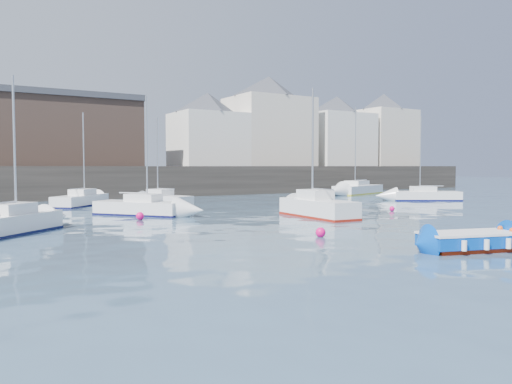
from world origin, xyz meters
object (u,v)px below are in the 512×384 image
sailboat_g (358,189)px  buoy_mid (392,211)px  blue_dinghy (470,240)px  sailboat_a (8,223)px  sailboat_f (162,200)px  sailboat_d (426,195)px  buoy_far (140,220)px  sailboat_h (81,200)px  sailboat_c (317,207)px  buoy_near (321,237)px  sailboat_b (140,207)px

sailboat_g → buoy_mid: sailboat_g is taller
blue_dinghy → sailboat_a: bearing=136.0°
buoy_mid → sailboat_f: bearing=135.6°
sailboat_f → blue_dinghy: bearing=-84.1°
sailboat_d → sailboat_g: bearing=80.7°
blue_dinghy → buoy_far: (-6.82, 16.15, -0.38)m
sailboat_g → buoy_far: bearing=-155.3°
buoy_far → sailboat_a: bearing=-157.1°
sailboat_a → sailboat_f: size_ratio=1.06×
sailboat_f → sailboat_h: 6.29m
sailboat_f → sailboat_g: 24.50m
sailboat_c → buoy_far: 10.29m
sailboat_a → buoy_near: sailboat_a is taller
buoy_mid → buoy_far: (-16.19, 3.49, 0.00)m
sailboat_a → buoy_near: size_ratio=16.48×
sailboat_d → buoy_far: size_ratio=16.28×
blue_dinghy → buoy_mid: (9.37, 12.66, -0.38)m
blue_dinghy → buoy_mid: bearing=53.5°
sailboat_a → buoy_far: sailboat_a is taller
buoy_far → buoy_mid: bearing=-12.2°
sailboat_b → sailboat_c: bearing=-37.6°
sailboat_h → buoy_far: (0.76, -11.85, -0.46)m
sailboat_g → buoy_near: sailboat_g is taller
sailboat_a → sailboat_c: sailboat_c is taller
blue_dinghy → sailboat_a: size_ratio=0.54×
sailboat_f → buoy_mid: sailboat_f is taller
buoy_near → buoy_far: (-4.44, 10.65, 0.00)m
sailboat_c → sailboat_d: sailboat_c is taller
sailboat_b → sailboat_f: 6.56m
sailboat_b → buoy_far: (-0.84, -2.59, -0.48)m
sailboat_f → buoy_near: (0.12, -18.79, -0.47)m
buoy_near → buoy_far: size_ratio=0.95×
sailboat_c → sailboat_g: sailboat_g is taller
blue_dinghy → buoy_near: blue_dinghy is taller
sailboat_h → sailboat_f: bearing=-36.1°
sailboat_f → buoy_mid: (11.87, -11.63, -0.47)m
sailboat_d → sailboat_f: 22.98m
blue_dinghy → sailboat_f: sailboat_f is taller
sailboat_h → sailboat_a: bearing=-112.6°
buoy_near → buoy_mid: (11.74, 7.17, 0.00)m
sailboat_d → sailboat_g: (1.74, 10.55, 0.08)m
sailboat_c → sailboat_g: 25.47m
blue_dinghy → sailboat_f: bearing=95.9°
sailboat_b → buoy_near: bearing=-74.8°
buoy_near → sailboat_h: bearing=103.0°
sailboat_a → sailboat_g: size_ratio=0.76×
sailboat_b → buoy_mid: bearing=-21.6°
blue_dinghy → sailboat_c: bearing=77.8°
sailboat_a → buoy_near: (11.35, -7.74, -0.50)m
sailboat_h → buoy_near: size_ratio=16.53×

